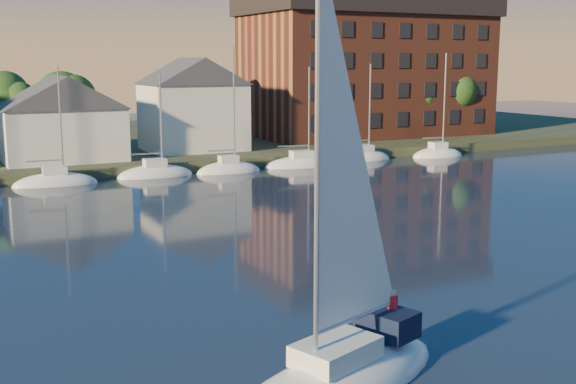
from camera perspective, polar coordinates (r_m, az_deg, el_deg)
shoreline_land at (r=91.85m, az=-15.58°, el=3.41°), size 160.00×50.00×2.00m
wooden_dock at (r=69.67m, az=-11.65°, el=1.48°), size 120.00×3.00×1.00m
clubhouse_centre at (r=72.64m, az=-17.46°, el=5.65°), size 11.55×8.40×8.08m
clubhouse_east at (r=78.12m, az=-7.54°, el=6.96°), size 10.50×8.40×9.80m
condo_block at (r=95.11m, az=6.24°, el=9.86°), size 31.00×17.00×17.40m
tree_line at (r=80.09m, az=-12.62°, el=7.73°), size 93.40×5.40×8.90m
moored_fleet at (r=65.81m, az=-14.28°, el=0.95°), size 79.50×2.40×12.05m
hero_sailboat at (r=24.06m, az=4.03°, el=-13.82°), size 10.44×6.30×15.30m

